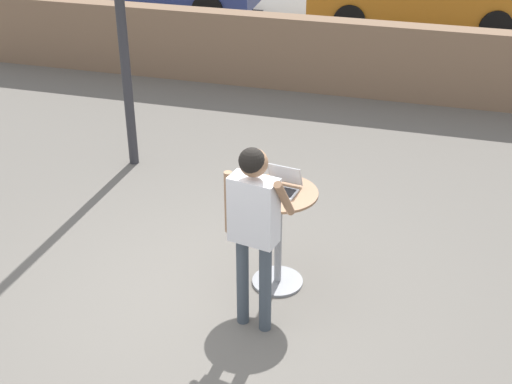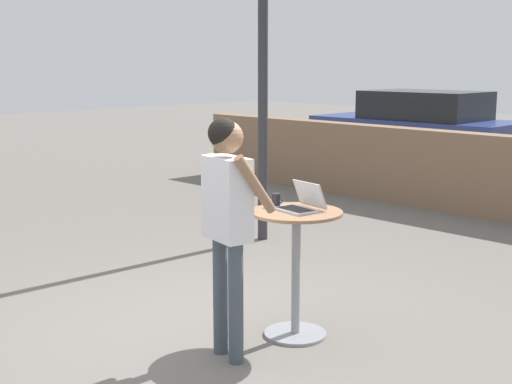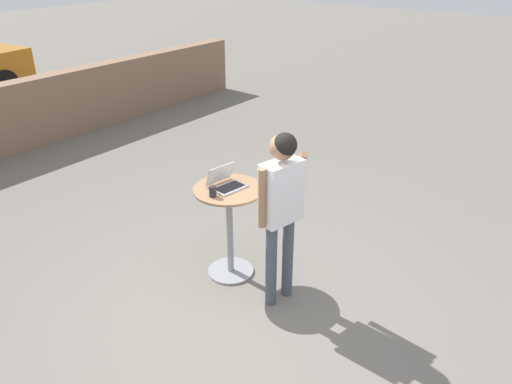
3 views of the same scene
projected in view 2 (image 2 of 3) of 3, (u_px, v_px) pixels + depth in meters
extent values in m
plane|color=slate|center=(205.00, 334.00, 5.75)|extent=(50.00, 50.00, 0.00)
cylinder|color=gray|center=(295.00, 334.00, 5.74)|extent=(0.50, 0.50, 0.03)
cylinder|color=gray|center=(296.00, 274.00, 5.65)|extent=(0.07, 0.07, 0.97)
cylinder|color=#8C6647|center=(296.00, 212.00, 5.56)|extent=(0.73, 0.73, 0.02)
cube|color=#B7BABF|center=(295.00, 210.00, 5.54)|extent=(0.36, 0.25, 0.02)
cube|color=black|center=(295.00, 209.00, 5.54)|extent=(0.31, 0.20, 0.00)
cube|color=#B7BABF|center=(310.00, 194.00, 5.61)|extent=(0.34, 0.14, 0.21)
cube|color=white|center=(309.00, 194.00, 5.60)|extent=(0.31, 0.12, 0.18)
cylinder|color=#232328|center=(276.00, 200.00, 5.71)|extent=(0.07, 0.07, 0.11)
torus|color=#232328|center=(281.00, 201.00, 5.67)|extent=(0.05, 0.01, 0.05)
cylinder|color=#424C56|center=(220.00, 295.00, 5.32)|extent=(0.11, 0.11, 0.91)
cylinder|color=#424C56|center=(236.00, 303.00, 5.14)|extent=(0.11, 0.11, 0.91)
cube|color=silver|center=(227.00, 199.00, 5.09)|extent=(0.44, 0.28, 0.60)
sphere|color=#936B4C|center=(227.00, 137.00, 5.01)|extent=(0.24, 0.24, 0.24)
sphere|color=black|center=(223.00, 133.00, 4.99)|extent=(0.22, 0.22, 0.22)
cylinder|color=#936B4C|center=(211.00, 191.00, 5.29)|extent=(0.07, 0.07, 0.57)
cylinder|color=#936B4C|center=(255.00, 184.00, 4.92)|extent=(0.13, 0.34, 0.44)
cube|color=navy|center=(415.00, 134.00, 15.32)|extent=(4.44, 1.96, 0.68)
cube|color=black|center=(425.00, 105.00, 15.05)|extent=(2.46, 1.69, 0.59)
cylinder|color=black|center=(339.00, 146.00, 15.69)|extent=(0.68, 0.24, 0.67)
cylinder|color=black|center=(384.00, 140.00, 16.92)|extent=(0.68, 0.24, 0.67)
cylinder|color=black|center=(450.00, 158.00, 13.82)|extent=(0.68, 0.24, 0.67)
cylinder|color=black|center=(492.00, 150.00, 15.05)|extent=(0.68, 0.24, 0.67)
cylinder|color=#2D2D33|center=(263.00, 64.00, 8.47)|extent=(0.12, 0.12, 4.28)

